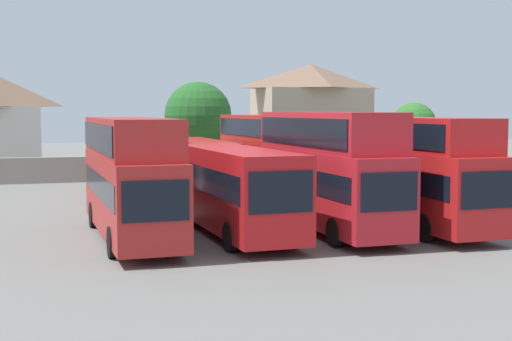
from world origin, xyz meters
name	(u,v)px	position (x,y,z in m)	size (l,w,h in m)	color
ground	(191,188)	(0.00, 18.00, 0.00)	(140.00, 140.00, 0.00)	slate
depot_boundary_wall	(174,167)	(0.00, 24.06, 0.90)	(56.00, 0.50, 1.80)	gray
bus_1	(130,171)	(-5.92, 0.41, 2.69)	(2.80, 11.13, 4.76)	#AE2220
bus_2	(236,186)	(-1.75, -0.07, 2.01)	(3.04, 10.24, 3.52)	red
bus_3	(328,165)	(2.20, -0.07, 2.80)	(2.74, 10.58, 4.98)	red
bus_4	(404,165)	(5.93, 0.24, 2.69)	(2.90, 11.76, 4.76)	red
bus_5	(136,163)	(-4.03, 14.09, 1.99)	(2.77, 11.90, 3.49)	red
bus_6	(200,164)	(-0.23, 13.99, 1.88)	(2.60, 10.80, 3.29)	#B01617
bus_7	(265,149)	(3.83, 14.07, 2.69)	(2.94, 11.53, 4.77)	red
house_terrace_centre	(310,115)	(13.92, 32.71, 4.67)	(9.85, 6.98, 9.18)	tan
tree_left_of_lot	(414,125)	(18.44, 22.06, 3.90)	(3.47, 3.47, 5.67)	brown
tree_right_of_lot	(198,116)	(2.32, 26.56, 4.65)	(5.18, 5.18, 7.27)	brown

